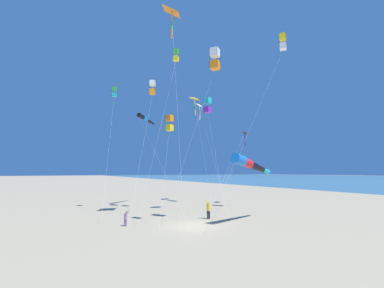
{
  "coord_description": "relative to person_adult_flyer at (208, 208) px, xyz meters",
  "views": [
    {
      "loc": [
        10.63,
        18.8,
        4.43
      ],
      "look_at": [
        -3.65,
        -6.76,
        7.57
      ],
      "focal_mm": 24.04,
      "sensor_mm": 36.0,
      "label": 1
    }
  ],
  "objects": [
    {
      "name": "kite_delta_blue_topmost",
      "position": [
        3.06,
        -1.88,
        19.87
      ],
      "size": [
        3.18,
        7.69,
        21.37
      ],
      "color": "orange",
      "rests_on": "ground_plane"
    },
    {
      "name": "kite_box_magenta_far_left",
      "position": [
        0.97,
        -5.31,
        17.07
      ],
      "size": [
        6.81,
        7.09,
        18.82
      ],
      "color": "green",
      "rests_on": "ground_plane"
    },
    {
      "name": "person_child_green_jacket",
      "position": [
        7.66,
        -0.55,
        -0.29
      ],
      "size": [
        0.44,
        0.45,
        1.26
      ],
      "color": "#8E6B9E",
      "rests_on": "ground_plane"
    },
    {
      "name": "ground_plane",
      "position": [
        2.76,
        2.02,
        -0.98
      ],
      "size": [
        600.0,
        600.0,
        0.0
      ],
      "primitive_type": "plane",
      "color": "tan"
    },
    {
      "name": "kite_delta_long_streamer_right",
      "position": [
        -6.15,
        -11.84,
        13.38
      ],
      "size": [
        4.38,
        12.34,
        14.83
      ],
      "color": "white",
      "rests_on": "ground_plane"
    },
    {
      "name": "person_adult_flyer",
      "position": [
        0.0,
        0.0,
        0.0
      ],
      "size": [
        0.64,
        0.58,
        1.8
      ],
      "color": "#232328",
      "rests_on": "ground_plane"
    },
    {
      "name": "kite_box_orange_high_right",
      "position": [
        2.69,
        -8.34,
        13.74
      ],
      "size": [
        5.12,
        8.05,
        15.6
      ],
      "color": "white",
      "rests_on": "ground_plane"
    },
    {
      "name": "kite_box_purple_drifting",
      "position": [
        -9.97,
        0.93,
        18.64
      ],
      "size": [
        11.44,
        1.39,
        20.59
      ],
      "color": "yellow",
      "rests_on": "ground_plane"
    },
    {
      "name": "kite_box_striped_overhead",
      "position": [
        0.54,
        2.11,
        13.73
      ],
      "size": [
        5.31,
        1.17,
        15.7
      ],
      "color": "white",
      "rests_on": "ground_plane"
    },
    {
      "name": "kite_windsock_long_streamer_left",
      "position": [
        -1.91,
        3.56,
        4.14
      ],
      "size": [
        9.32,
        2.92,
        5.96
      ],
      "color": "blue",
      "rests_on": "ground_plane"
    },
    {
      "name": "kite_delta_yellow_midlevel",
      "position": [
        -1.07,
        -4.41,
        11.82
      ],
      "size": [
        2.07,
        6.38,
        13.07
      ],
      "color": "yellow",
      "rests_on": "ground_plane"
    },
    {
      "name": "kite_windsock_rainbow_low_near",
      "position": [
        2.31,
        -12.25,
        10.63
      ],
      "size": [
        3.62,
        14.15,
        12.05
      ],
      "color": "black",
      "rests_on": "ground_plane"
    },
    {
      "name": "kite_delta_teal_far_right",
      "position": [
        -10.18,
        -6.31,
        8.73
      ],
      "size": [
        11.87,
        7.9,
        10.06
      ],
      "color": "black",
      "rests_on": "ground_plane"
    },
    {
      "name": "kite_box_red_high_left",
      "position": [
        -5.97,
        -9.27,
        12.82
      ],
      "size": [
        3.76,
        8.95,
        14.89
      ],
      "color": "#1EB7C6",
      "rests_on": "ground_plane"
    },
    {
      "name": "kite_box_checkered_midright",
      "position": [
        4.03,
        -0.1,
        7.8
      ],
      "size": [
        2.14,
        2.5,
        9.49
      ],
      "color": "orange",
      "rests_on": "ground_plane"
    },
    {
      "name": "kite_box_green_low_center",
      "position": [
        6.86,
        -10.21,
        13.04
      ],
      "size": [
        2.65,
        7.84,
        14.65
      ],
      "color": "green",
      "rests_on": "ground_plane"
    }
  ]
}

